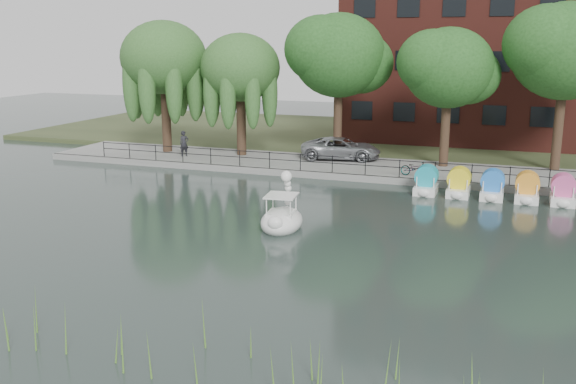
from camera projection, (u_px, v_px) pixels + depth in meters
The scene contains 17 objects.
ground_plane at pixel (244, 243), 26.09m from camera, with size 120.00×120.00×0.00m, color #33403D.
promenade at pixel (344, 167), 40.71m from camera, with size 40.00×6.00×0.40m, color gray.
kerb at pixel (331, 176), 38.00m from camera, with size 40.00×0.25×0.40m, color gray.
land_strip at pixel (387, 137), 53.54m from camera, with size 60.00×22.00×0.36m, color #47512D.
railing at pixel (332, 160), 37.97m from camera, with size 32.00×0.05×1.00m.
apartment_building at pixel (481, 23), 49.11m from camera, with size 20.00×10.07×18.00m.
willow_left at pixel (164, 58), 43.86m from camera, with size 5.88×5.88×9.01m.
willow_mid at pixel (240, 68), 42.67m from camera, with size 5.32×5.32×8.15m.
broadleaf_center at pixel (339, 56), 41.28m from camera, with size 6.00×6.00×9.25m.
broadleaf_right at pixel (449, 69), 38.69m from camera, with size 5.40×5.40×8.32m.
broadleaf_far at pixel (566, 52), 37.26m from camera, with size 6.30×6.30×9.71m.
minivan at pixel (341, 147), 42.12m from camera, with size 5.95×2.73×1.65m, color gray.
bicycle at pixel (415, 168), 36.96m from camera, with size 1.72×0.60×1.00m, color gray.
pedestrian at pixel (184, 142), 43.15m from camera, with size 0.71×0.48×1.98m, color black.
swan_boat at pixel (282, 217), 28.11m from camera, with size 2.11×3.03×2.40m.
pedal_boat_row at pixel (492, 187), 33.35m from camera, with size 7.95×1.70×1.40m.
reed_bank at pixel (168, 336), 16.59m from camera, with size 24.00×2.40×1.20m.
Camera 1 is at (10.05, -22.85, 8.07)m, focal length 40.00 mm.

